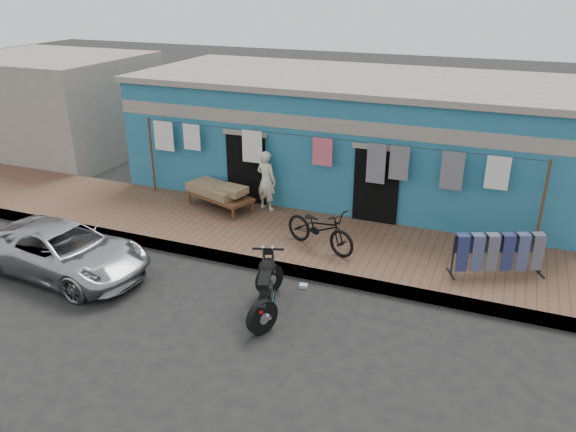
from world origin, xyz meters
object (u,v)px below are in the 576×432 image
Objects in this scene: seated_person at (266,181)px; bicycle at (320,224)px; motorcycle at (266,286)px; jeans_rack at (498,254)px; charpoy at (220,197)px; car at (64,250)px.

seated_person reaches higher than bicycle.
bicycle is (2.05, -1.67, -0.19)m from seated_person.
jeans_rack is at bearing 16.13° from motorcycle.
motorcycle is (-0.20, -2.47, -0.29)m from bicycle.
bicycle is 0.88× the size of charpoy.
motorcycle is at bearing -82.33° from car.
bicycle is 3.45m from charpoy.
bicycle reaches higher than charpoy.
bicycle is 3.72m from jeans_rack.
charpoy is 6.99m from jeans_rack.
motorcycle is 4.76m from jeans_rack.
bicycle is 1.01× the size of motorcycle.
motorcycle is (4.57, 0.23, 0.00)m from car.
motorcycle is at bearing -51.34° from charpoy.
car is 2.12× the size of bicycle.
charpoy is at bearing 34.10° from seated_person.
seated_person is 1.30m from charpoy.
charpoy is 1.09× the size of jeans_rack.
jeans_rack is (8.48, 2.92, 0.16)m from car.
charpoy is at bearing -16.84° from car.
seated_person is at bearing 19.37° from charpoy.
bicycle is at bearing -176.56° from jeans_rack.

